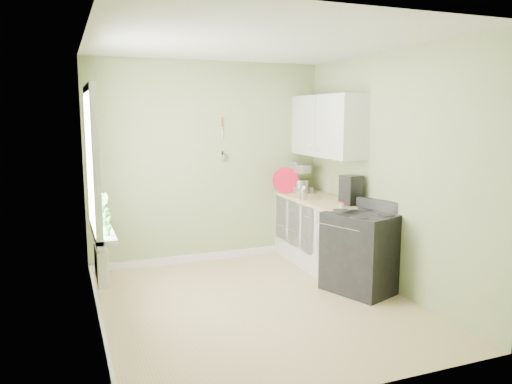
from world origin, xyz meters
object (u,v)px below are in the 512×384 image
object	(u,v)px
kettle	(304,193)
coffee_maker	(351,191)
stand_mixer	(299,179)
stove	(362,251)

from	to	relation	value
kettle	coffee_maker	xyz separation A→B (m)	(0.37, -0.53, 0.08)
coffee_maker	stand_mixer	bearing A→B (deg)	99.00
coffee_maker	stove	bearing A→B (deg)	-105.80
stand_mixer	kettle	size ratio (longest dim) A/B	2.44
stove	coffee_maker	xyz separation A→B (m)	(0.14, 0.49, 0.62)
stand_mixer	coffee_maker	xyz separation A→B (m)	(0.17, -1.08, -0.02)
stove	coffee_maker	bearing A→B (deg)	74.20
stove	kettle	distance (m)	1.18
stove	stand_mixer	size ratio (longest dim) A/B	2.32
stand_mixer	coffee_maker	distance (m)	1.09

